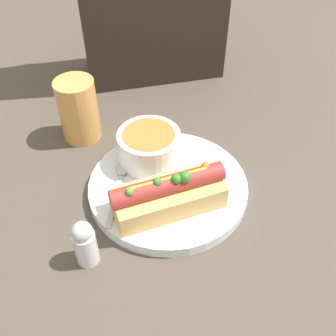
{
  "coord_description": "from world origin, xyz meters",
  "views": [
    {
      "loc": [
        -0.1,
        -0.42,
        0.48
      ],
      "look_at": [
        0.0,
        0.0,
        0.05
      ],
      "focal_mm": 42.0,
      "sensor_mm": 36.0,
      "label": 1
    }
  ],
  "objects_px": {
    "spoon": "(120,178)",
    "salt_shaker": "(85,243)",
    "hot_dog": "(168,194)",
    "drinking_glass": "(78,110)",
    "soup_bowl": "(149,146)"
  },
  "relations": [
    {
      "from": "spoon",
      "to": "salt_shaker",
      "type": "relative_size",
      "value": 1.77
    },
    {
      "from": "hot_dog",
      "to": "drinking_glass",
      "type": "xyz_separation_m",
      "value": [
        -0.11,
        0.23,
        0.01
      ]
    },
    {
      "from": "spoon",
      "to": "salt_shaker",
      "type": "xyz_separation_m",
      "value": [
        -0.07,
        -0.13,
        0.02
      ]
    },
    {
      "from": "salt_shaker",
      "to": "spoon",
      "type": "bearing_deg",
      "value": 62.34
    },
    {
      "from": "drinking_glass",
      "to": "salt_shaker",
      "type": "height_order",
      "value": "drinking_glass"
    },
    {
      "from": "hot_dog",
      "to": "drinking_glass",
      "type": "distance_m",
      "value": 0.25
    },
    {
      "from": "drinking_glass",
      "to": "salt_shaker",
      "type": "distance_m",
      "value": 0.28
    },
    {
      "from": "hot_dog",
      "to": "soup_bowl",
      "type": "height_order",
      "value": "hot_dog"
    },
    {
      "from": "drinking_glass",
      "to": "spoon",
      "type": "bearing_deg",
      "value": -71.73
    },
    {
      "from": "drinking_glass",
      "to": "soup_bowl",
      "type": "bearing_deg",
      "value": -47.7
    },
    {
      "from": "hot_dog",
      "to": "salt_shaker",
      "type": "xyz_separation_m",
      "value": [
        -0.13,
        -0.05,
        -0.01
      ]
    },
    {
      "from": "spoon",
      "to": "drinking_glass",
      "type": "xyz_separation_m",
      "value": [
        -0.05,
        0.15,
        0.04
      ]
    },
    {
      "from": "drinking_glass",
      "to": "salt_shaker",
      "type": "bearing_deg",
      "value": -93.15
    },
    {
      "from": "spoon",
      "to": "drinking_glass",
      "type": "bearing_deg",
      "value": 37.03
    },
    {
      "from": "drinking_glass",
      "to": "salt_shaker",
      "type": "xyz_separation_m",
      "value": [
        -0.02,
        -0.28,
        -0.02
      ]
    }
  ]
}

